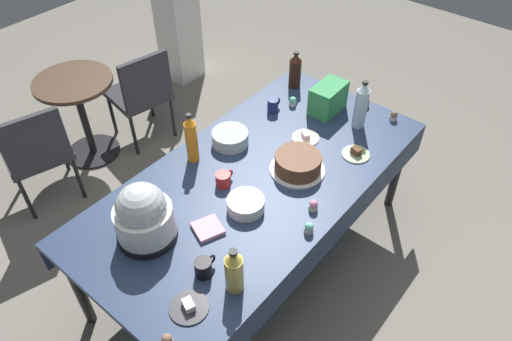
{
  "coord_description": "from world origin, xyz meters",
  "views": [
    {
      "loc": [
        -1.54,
        -1.28,
        2.68
      ],
      "look_at": [
        0.0,
        0.0,
        0.8
      ],
      "focal_mm": 33.45,
      "sensor_mm": 36.0,
      "label": 1
    }
  ],
  "objects": [
    {
      "name": "slow_cooker",
      "position": [
        -0.7,
        0.15,
        0.91
      ],
      "size": [
        0.31,
        0.31,
        0.35
      ],
      "color": "black",
      "rests_on": "potluck_table"
    },
    {
      "name": "maroon_chair_right",
      "position": [
        0.39,
        1.54,
        0.49
      ],
      "size": [
        0.51,
        0.51,
        0.85
      ],
      "color": "#333338",
      "rests_on": "ground"
    },
    {
      "name": "cupcake_berry",
      "position": [
        1.01,
        -0.35,
        0.78
      ],
      "size": [
        0.05,
        0.05,
        0.07
      ],
      "color": "beige",
      "rests_on": "potluck_table"
    },
    {
      "name": "cupcake_vanilla",
      "position": [
        -1.03,
        -0.37,
        0.78
      ],
      "size": [
        0.05,
        0.05,
        0.07
      ],
      "color": "beige",
      "rests_on": "potluck_table"
    },
    {
      "name": "paper_napkin_stack",
      "position": [
        -0.47,
        -0.06,
        0.76
      ],
      "size": [
        0.18,
        0.18,
        0.02
      ],
      "primitive_type": "cube",
      "rotation": [
        0.0,
        0.0,
        -0.38
      ],
      "color": "pink",
      "rests_on": "potluck_table"
    },
    {
      "name": "coffee_mug_navy",
      "position": [
        0.57,
        0.32,
        0.8
      ],
      "size": [
        0.12,
        0.07,
        0.09
      ],
      "color": "navy",
      "rests_on": "potluck_table"
    },
    {
      "name": "cupcake_rose",
      "position": [
        0.0,
        -0.4,
        0.78
      ],
      "size": [
        0.05,
        0.05,
        0.07
      ],
      "color": "beige",
      "rests_on": "potluck_table"
    },
    {
      "name": "ceramic_snack_bowl",
      "position": [
        -0.23,
        -0.12,
        0.79
      ],
      "size": [
        0.2,
        0.2,
        0.07
      ],
      "primitive_type": "cylinder",
      "color": "silver",
      "rests_on": "potluck_table"
    },
    {
      "name": "cupcake_mint",
      "position": [
        1.03,
        -0.13,
        0.78
      ],
      "size": [
        0.05,
        0.05,
        0.07
      ],
      "color": "beige",
      "rests_on": "potluck_table"
    },
    {
      "name": "cupcake_lemon",
      "position": [
        0.71,
        0.26,
        0.78
      ],
      "size": [
        0.05,
        0.05,
        0.07
      ],
      "color": "beige",
      "rests_on": "potluck_table"
    },
    {
      "name": "dessert_plate_charcoal",
      "position": [
        -0.85,
        -0.31,
        0.76
      ],
      "size": [
        0.18,
        0.18,
        0.04
      ],
      "color": "#2D2D33",
      "rests_on": "potluck_table"
    },
    {
      "name": "glass_salad_bowl",
      "position": [
        0.13,
        0.32,
        0.79
      ],
      "size": [
        0.23,
        0.23,
        0.09
      ],
      "primitive_type": "cylinder",
      "color": "#B2C6BC",
      "rests_on": "potluck_table"
    },
    {
      "name": "frosted_layer_cake",
      "position": [
        0.2,
        -0.15,
        0.8
      ],
      "size": [
        0.33,
        0.33,
        0.11
      ],
      "color": "silver",
      "rests_on": "potluck_table"
    },
    {
      "name": "coffee_mug_red",
      "position": [
        -0.17,
        0.1,
        0.79
      ],
      "size": [
        0.12,
        0.09,
        0.08
      ],
      "color": "#B2231E",
      "rests_on": "potluck_table"
    },
    {
      "name": "soda_bottle_ginger_ale",
      "position": [
        -0.64,
        -0.4,
        0.88
      ],
      "size": [
        0.09,
        0.09,
        0.27
      ],
      "color": "gold",
      "rests_on": "potluck_table"
    },
    {
      "name": "dessert_plate_sage",
      "position": [
        0.54,
        -0.35,
        0.76
      ],
      "size": [
        0.17,
        0.17,
        0.05
      ],
      "color": "#8CA87F",
      "rests_on": "potluck_table"
    },
    {
      "name": "cupcake_cocoa",
      "position": [
        -0.15,
        -0.47,
        0.78
      ],
      "size": [
        0.05,
        0.05,
        0.07
      ],
      "color": "beige",
      "rests_on": "potluck_table"
    },
    {
      "name": "soda_bottle_water",
      "position": [
        0.8,
        -0.21,
        0.91
      ],
      "size": [
        0.08,
        0.08,
        0.34
      ],
      "color": "silver",
      "rests_on": "potluck_table"
    },
    {
      "name": "dessert_plate_cream",
      "position": [
        0.47,
        -0.02,
        0.76
      ],
      "size": [
        0.17,
        0.17,
        0.04
      ],
      "color": "beige",
      "rests_on": "potluck_table"
    },
    {
      "name": "soda_bottle_orange_juice",
      "position": [
        -0.12,
        0.39,
        0.91
      ],
      "size": [
        0.07,
        0.07,
        0.34
      ],
      "color": "orange",
      "rests_on": "potluck_table"
    },
    {
      "name": "coffee_mug_black",
      "position": [
        -0.68,
        -0.24,
        0.8
      ],
      "size": [
        0.13,
        0.08,
        0.09
      ],
      "color": "black",
      "rests_on": "potluck_table"
    },
    {
      "name": "potluck_table",
      "position": [
        0.0,
        0.0,
        0.69
      ],
      "size": [
        2.2,
        1.1,
        0.75
      ],
      "color": "navy",
      "rests_on": "ground"
    },
    {
      "name": "water_cooler",
      "position": [
        1.31,
        2.06,
        0.59
      ],
      "size": [
        0.32,
        0.32,
        1.24
      ],
      "color": "silver",
      "rests_on": "ground"
    },
    {
      "name": "soda_bottle_cola",
      "position": [
        0.92,
        0.39,
        0.88
      ],
      "size": [
        0.09,
        0.09,
        0.28
      ],
      "color": "#33190F",
      "rests_on": "potluck_table"
    },
    {
      "name": "soda_carton",
      "position": [
        0.81,
        0.04,
        0.85
      ],
      "size": [
        0.27,
        0.17,
        0.2
      ],
      "primitive_type": "cube",
      "rotation": [
        0.0,
        0.0,
        0.03
      ],
      "color": "#338C4C",
      "rests_on": "potluck_table"
    },
    {
      "name": "maroon_chair_left",
      "position": [
        -0.57,
        1.54,
        0.49
      ],
      "size": [
        0.54,
        0.54,
        0.85
      ],
      "color": "#333338",
      "rests_on": "ground"
    },
    {
      "name": "ground",
      "position": [
        0.0,
        0.0,
        0.0
      ],
      "size": [
        9.0,
        9.0,
        0.0
      ],
      "primitive_type": "plane",
      "color": "slate"
    },
    {
      "name": "round_cafe_table",
      "position": [
        -0.05,
        1.76,
        0.5
      ],
      "size": [
        0.6,
        0.6,
        0.72
      ],
      "color": "#473323",
      "rests_on": "ground"
    }
  ]
}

